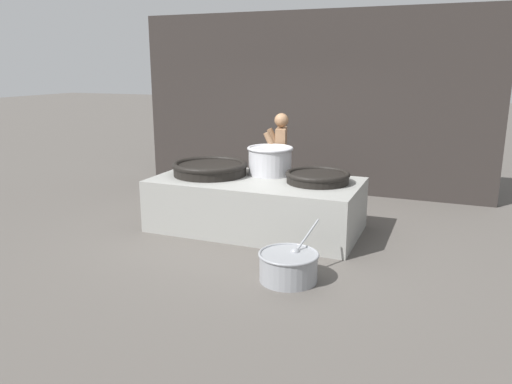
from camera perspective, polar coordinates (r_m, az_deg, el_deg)
ground_plane at (r=7.43m, az=0.00°, el=-4.23°), size 60.00×60.00×0.00m
back_wall at (r=9.64m, az=6.08°, el=10.08°), size 6.81×0.24×3.34m
hearth_platform at (r=7.32m, az=0.00°, el=-1.43°), size 2.99×1.49×0.75m
giant_wok_near at (r=7.55m, az=-5.28°, el=2.76°), size 1.14×1.14×0.20m
giant_wok_far at (r=7.06m, az=7.06°, el=1.73°), size 0.91×0.91×0.16m
stock_pot at (r=7.52m, az=1.62°, el=3.68°), size 0.69×0.69×0.42m
cook at (r=8.11m, az=2.81°, el=3.73°), size 0.46×0.65×1.62m
prep_bowl_vegetables at (r=5.66m, az=3.74°, el=-8.33°), size 0.68×0.86×0.60m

